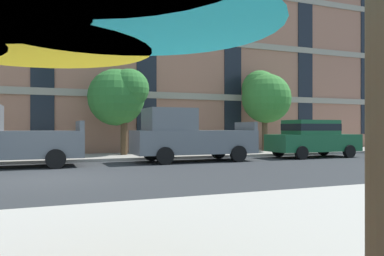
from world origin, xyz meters
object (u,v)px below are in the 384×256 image
Objects in this scene: pickup_gray_midblock at (189,137)px; street_tree_right at (265,97)px; sedan_green at (312,137)px; street_tree_middle at (119,95)px.

street_tree_right is (6.02, 3.61, 2.14)m from pickup_gray_midblock.
pickup_gray_midblock is at bearing -149.04° from street_tree_right.
sedan_green is 4.25m from street_tree_right.
street_tree_middle is (-2.19, 3.57, 1.95)m from pickup_gray_midblock.
street_tree_middle is 8.22m from street_tree_right.
pickup_gray_midblock is 6.35m from sedan_green.
pickup_gray_midblock is at bearing 180.00° from sedan_green.
sedan_green is 0.94× the size of street_tree_right.
street_tree_middle is (-8.54, 3.57, 2.02)m from sedan_green.
street_tree_right reaches higher than street_tree_middle.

